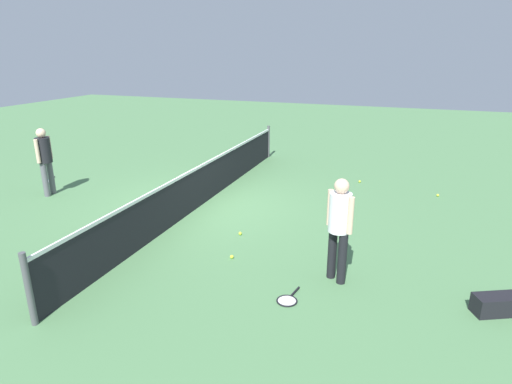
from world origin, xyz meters
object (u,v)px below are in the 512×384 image
(player_near_side, at_px, (339,222))
(equipment_bag, at_px, (504,304))
(player_far_side, at_px, (45,156))
(tennis_ball_by_net, at_px, (438,195))
(tennis_racket_near_player, at_px, (288,300))
(tennis_racket_far_player, at_px, (49,181))
(tennis_ball_near_player, at_px, (360,181))
(tennis_ball_baseline, at_px, (240,233))
(tennis_ball_midcourt, at_px, (232,257))

(player_near_side, distance_m, equipment_bag, 2.53)
(player_far_side, xyz_separation_m, tennis_ball_by_net, (3.22, -9.27, -0.98))
(tennis_racket_near_player, bearing_deg, player_near_side, -33.42)
(tennis_racket_near_player, xyz_separation_m, tennis_ball_by_net, (5.81, -2.26, 0.02))
(tennis_racket_far_player, xyz_separation_m, tennis_ball_near_player, (2.85, -8.21, 0.02))
(tennis_ball_near_player, xyz_separation_m, tennis_ball_by_net, (-0.52, -1.99, 0.00))
(player_far_side, xyz_separation_m, tennis_ball_baseline, (-0.66, -5.47, -0.98))
(tennis_racket_near_player, distance_m, tennis_ball_by_net, 6.24)
(tennis_ball_baseline, xyz_separation_m, equipment_bag, (-1.20, -4.48, 0.11))
(tennis_racket_far_player, distance_m, equipment_bag, 11.22)
(tennis_ball_near_player, bearing_deg, tennis_racket_far_player, 109.12)
(tennis_ball_midcourt, bearing_deg, player_far_side, 73.92)
(tennis_racket_near_player, xyz_separation_m, equipment_bag, (0.74, -2.94, 0.13))
(tennis_racket_near_player, bearing_deg, player_far_side, 69.67)
(tennis_ball_near_player, distance_m, equipment_bag, 6.20)
(tennis_ball_midcourt, bearing_deg, tennis_ball_by_net, -36.24)
(tennis_ball_near_player, relative_size, tennis_ball_midcourt, 1.00)
(tennis_ball_near_player, xyz_separation_m, equipment_bag, (-5.59, -2.67, 0.11))
(tennis_ball_near_player, distance_m, tennis_ball_by_net, 2.06)
(tennis_racket_far_player, bearing_deg, tennis_racket_near_player, -113.72)
(player_far_side, bearing_deg, tennis_racket_far_player, 46.33)
(tennis_ball_near_player, height_order, tennis_ball_by_net, same)
(tennis_ball_by_net, distance_m, tennis_ball_baseline, 5.43)
(tennis_racket_near_player, distance_m, equipment_bag, 3.03)
(player_far_side, distance_m, tennis_racket_far_player, 1.63)
(equipment_bag, bearing_deg, tennis_racket_far_player, 75.82)
(player_near_side, xyz_separation_m, tennis_ball_midcourt, (0.11, 1.86, -0.98))
(tennis_ball_near_player, distance_m, tennis_ball_baseline, 4.75)
(tennis_ball_midcourt, xyz_separation_m, tennis_ball_baseline, (0.99, 0.24, 0.00))
(tennis_racket_near_player, bearing_deg, tennis_ball_by_net, -21.25)
(player_far_side, distance_m, tennis_ball_baseline, 5.59)
(tennis_ball_midcourt, xyz_separation_m, equipment_bag, (-0.21, -4.24, 0.11))
(tennis_ball_baseline, height_order, equipment_bag, equipment_bag)
(tennis_ball_near_player, bearing_deg, player_far_side, 117.21)
(player_far_side, relative_size, tennis_ball_midcourt, 25.76)
(player_near_side, distance_m, tennis_racket_near_player, 1.42)
(tennis_ball_near_player, relative_size, tennis_ball_by_net, 1.00)
(tennis_racket_far_player, relative_size, tennis_ball_baseline, 9.15)
(tennis_ball_near_player, bearing_deg, tennis_racket_near_player, 177.60)
(player_far_side, xyz_separation_m, tennis_racket_near_player, (-2.60, -7.01, -1.00))
(tennis_ball_near_player, height_order, tennis_ball_midcourt, same)
(tennis_ball_by_net, bearing_deg, player_far_side, 109.14)
(tennis_racket_far_player, xyz_separation_m, equipment_bag, (-2.75, -10.88, 0.13))
(tennis_racket_near_player, height_order, tennis_racket_far_player, same)
(player_far_side, bearing_deg, tennis_ball_baseline, -96.86)
(equipment_bag, bearing_deg, tennis_ball_near_player, 25.52)
(player_far_side, height_order, tennis_racket_near_player, player_far_side)
(tennis_ball_midcourt, distance_m, tennis_ball_baseline, 1.01)
(player_near_side, xyz_separation_m, tennis_racket_far_player, (2.64, 8.50, -1.00))
(equipment_bag, bearing_deg, tennis_racket_near_player, 104.16)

